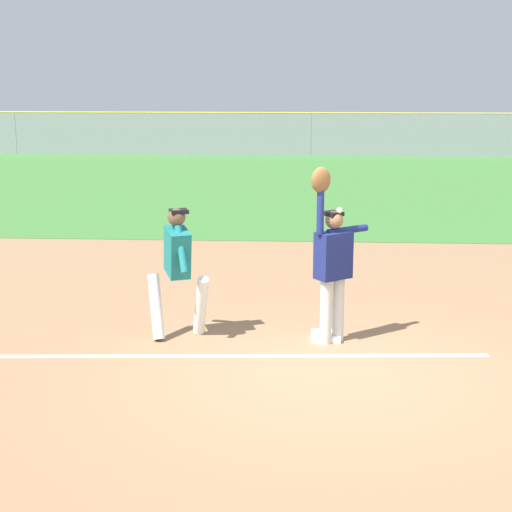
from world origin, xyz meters
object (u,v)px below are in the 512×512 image
object	(u,v)px
runner	(178,264)
parked_car_red	(33,133)
parked_car_white	(170,134)
parked_car_tan	(311,135)
first_base	(326,336)
fielder	(332,258)
parked_car_blue	(461,135)
baseball	(339,210)

from	to	relation	value
runner	parked_car_red	bearing A→B (deg)	90.22
parked_car_white	parked_car_tan	world-z (taller)	same
first_base	parked_car_tan	xyz separation A→B (m)	(0.09, 25.87, 0.63)
fielder	parked_car_tan	world-z (taller)	fielder
parked_car_red	parked_car_tan	world-z (taller)	same
parked_car_white	parked_car_tan	size ratio (longest dim) A/B	1.02
first_base	runner	bearing A→B (deg)	-178.59
parked_car_white	parked_car_tan	bearing A→B (deg)	-9.07
first_base	parked_car_blue	bearing A→B (deg)	75.60
first_base	parked_car_tan	world-z (taller)	parked_car_tan
fielder	parked_car_white	size ratio (longest dim) A/B	0.50
runner	parked_car_white	world-z (taller)	runner
first_base	parked_car_red	size ratio (longest dim) A/B	0.09
runner	parked_car_tan	distance (m)	26.00
first_base	parked_car_red	xyz separation A→B (m)	(-12.65, 26.36, 0.63)
runner	first_base	bearing A→B (deg)	-20.48
parked_car_red	parked_car_white	size ratio (longest dim) A/B	0.97
fielder	baseball	bearing A→B (deg)	-165.16
parked_car_red	fielder	bearing A→B (deg)	-65.63
first_base	parked_car_red	world-z (taller)	parked_car_red
parked_car_tan	parked_car_blue	world-z (taller)	same
parked_car_red	parked_car_tan	xyz separation A→B (m)	(12.74, -0.49, 0.00)
parked_car_red	parked_car_white	xyz separation A→B (m)	(6.37, -0.18, 0.00)
fielder	baseball	size ratio (longest dim) A/B	30.81
runner	parked_car_blue	bearing A→B (deg)	49.89
fielder	parked_car_white	distance (m)	27.06
baseball	parked_car_white	xyz separation A→B (m)	(-6.41, 26.36, -1.06)
parked_car_blue	baseball	bearing A→B (deg)	-98.73
first_base	runner	size ratio (longest dim) A/B	0.22
first_base	baseball	bearing A→B (deg)	-54.63
parked_car_white	baseball	bearing A→B (deg)	-82.67
runner	parked_car_tan	xyz separation A→B (m)	(2.02, 25.92, -0.32)
fielder	parked_car_blue	size ratio (longest dim) A/B	0.50
fielder	parked_car_blue	world-z (taller)	fielder
runner	parked_car_red	distance (m)	28.50
first_base	parked_car_white	size ratio (longest dim) A/B	0.08
parked_car_blue	parked_car_tan	bearing A→B (deg)	-170.78
first_base	fielder	world-z (taller)	fielder
baseball	parked_car_tan	bearing A→B (deg)	90.09
runner	parked_car_white	distance (m)	26.58
baseball	runner	bearing A→B (deg)	176.15
parked_car_tan	first_base	bearing A→B (deg)	-87.67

